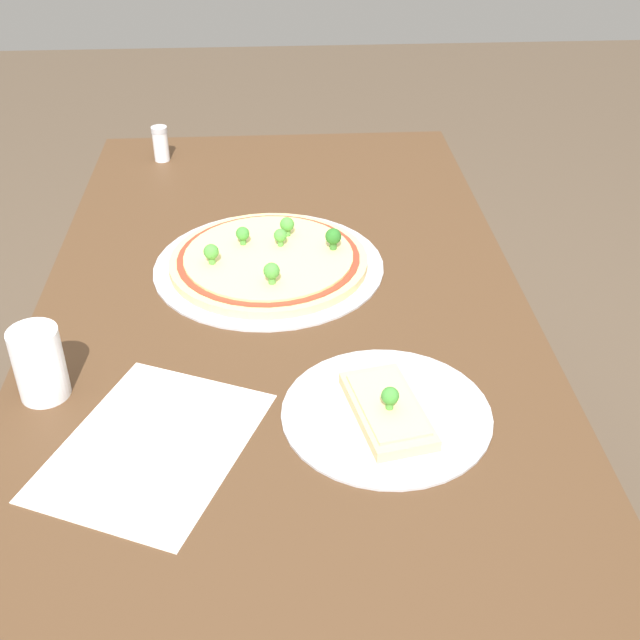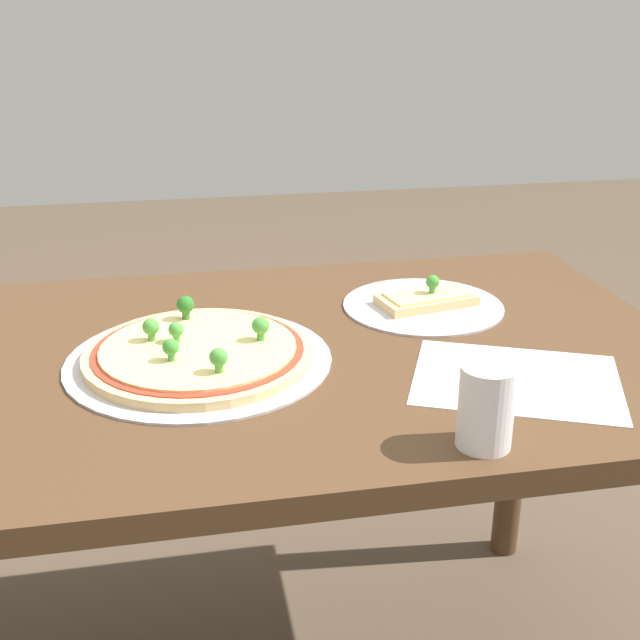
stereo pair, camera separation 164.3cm
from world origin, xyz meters
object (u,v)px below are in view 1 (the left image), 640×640
condiment_shaker (161,143)px  pizza_tray_slice (387,411)px  dining_table (284,333)px  drinking_cup (39,364)px  pizza_tray_whole (269,261)px

condiment_shaker → pizza_tray_slice: bearing=-156.5°
dining_table → drinking_cup: drinking_cup is taller
pizza_tray_whole → drinking_cup: size_ratio=3.78×
dining_table → condiment_shaker: condiment_shaker is taller
dining_table → pizza_tray_slice: 0.36m
drinking_cup → dining_table: bearing=-52.4°
pizza_tray_slice → condiment_shaker: 0.95m
pizza_tray_whole → condiment_shaker: (0.47, 0.23, 0.03)m
dining_table → pizza_tray_slice: pizza_tray_slice is taller
dining_table → drinking_cup: (-0.25, 0.32, 0.14)m
pizza_tray_slice → drinking_cup: 0.46m
dining_table → condiment_shaker: size_ratio=18.04×
pizza_tray_whole → pizza_tray_slice: (-0.39, -0.15, -0.00)m
pizza_tray_slice → drinking_cup: drinking_cup is taller
pizza_tray_slice → condiment_shaker: bearing=23.5°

